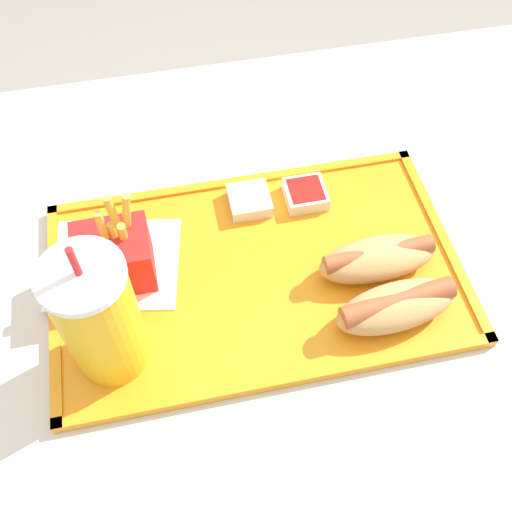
# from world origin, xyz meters

# --- Properties ---
(ground_plane) EXTENTS (8.00, 8.00, 0.00)m
(ground_plane) POSITION_xyz_m (0.00, 0.00, 0.00)
(ground_plane) COLOR gray
(dining_table) EXTENTS (1.34, 0.84, 0.72)m
(dining_table) POSITION_xyz_m (0.00, 0.00, 0.36)
(dining_table) COLOR beige
(dining_table) RESTS_ON ground_plane
(food_tray) EXTENTS (0.48, 0.29, 0.01)m
(food_tray) POSITION_xyz_m (-0.04, -0.03, 0.72)
(food_tray) COLOR orange
(food_tray) RESTS_ON dining_table
(paper_napkin) EXTENTS (0.17, 0.15, 0.00)m
(paper_napkin) POSITION_xyz_m (0.12, -0.07, 0.73)
(paper_napkin) COLOR white
(paper_napkin) RESTS_ON food_tray
(soda_cup) EXTENTS (0.08, 0.08, 0.19)m
(soda_cup) POSITION_xyz_m (0.13, 0.05, 0.81)
(soda_cup) COLOR gold
(soda_cup) RESTS_ON food_tray
(hot_dog_far) EXTENTS (0.15, 0.07, 0.04)m
(hot_dog_far) POSITION_xyz_m (-0.18, 0.06, 0.75)
(hot_dog_far) COLOR tan
(hot_dog_far) RESTS_ON food_tray
(hot_dog_near) EXTENTS (0.14, 0.06, 0.04)m
(hot_dog_near) POSITION_xyz_m (-0.18, -0.00, 0.75)
(hot_dog_near) COLOR tan
(hot_dog_near) RESTS_ON food_tray
(fries_carton) EXTENTS (0.08, 0.07, 0.12)m
(fries_carton) POSITION_xyz_m (0.12, -0.05, 0.76)
(fries_carton) COLOR red
(fries_carton) RESTS_ON food_tray
(sauce_cup_mayo) EXTENTS (0.05, 0.05, 0.02)m
(sauce_cup_mayo) POSITION_xyz_m (-0.05, -0.13, 0.74)
(sauce_cup_mayo) COLOR silver
(sauce_cup_mayo) RESTS_ON food_tray
(sauce_cup_ketchup) EXTENTS (0.05, 0.05, 0.02)m
(sauce_cup_ketchup) POSITION_xyz_m (-0.12, -0.12, 0.74)
(sauce_cup_ketchup) COLOR silver
(sauce_cup_ketchup) RESTS_ON food_tray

